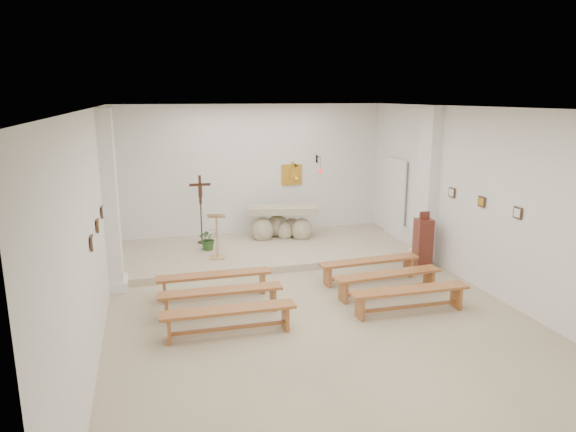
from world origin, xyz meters
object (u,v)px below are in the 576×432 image
object	(u,v)px
bench_left_third	(229,315)
crucifix_stand	(201,204)
donation_pedestal	(423,243)
bench_right_second	(388,279)
altar	(282,224)
bench_right_front	(369,265)
lectern	(217,235)
bench_left_second	(221,296)
bench_right_third	(410,295)
bench_left_front	(214,279)

from	to	relation	value
bench_left_third	crucifix_stand	bearing A→B (deg)	89.81
donation_pedestal	bench_right_second	distance (m)	1.97
altar	crucifix_stand	distance (m)	2.13
crucifix_stand	bench_right_front	bearing A→B (deg)	-45.18
altar	bench_right_second	xyz separation A→B (m)	(1.00, -3.97, -0.16)
lectern	donation_pedestal	world-z (taller)	donation_pedestal
lectern	bench_left_third	xyz separation A→B (m)	(-0.32, -3.54, -0.34)
altar	bench_left_second	world-z (taller)	altar
bench_left_second	bench_right_third	bearing A→B (deg)	-13.70
lectern	bench_right_third	world-z (taller)	lectern
altar	bench_right_third	xyz separation A→B (m)	(1.00, -4.82, -0.16)
crucifix_stand	bench_right_second	size ratio (longest dim) A/B	0.78
altar	bench_right_front	size ratio (longest dim) A/B	0.87
crucifix_stand	bench_right_second	bearing A→B (deg)	-51.76
donation_pedestal	bench_left_front	bearing A→B (deg)	-169.91
bench_right_front	bench_right_second	bearing A→B (deg)	-93.37
altar	donation_pedestal	distance (m)	3.65
crucifix_stand	bench_left_second	xyz separation A→B (m)	(-0.12, -4.04, -0.78)
donation_pedestal	bench_right_front	size ratio (longest dim) A/B	0.59
bench_left_front	bench_right_second	distance (m)	3.27
altar	bench_right_second	distance (m)	4.10
donation_pedestal	bench_left_second	size ratio (longest dim) A/B	0.59
altar	bench_right_front	distance (m)	3.29
crucifix_stand	lectern	bearing A→B (deg)	-80.40
bench_right_second	bench_right_third	distance (m)	0.84
altar	bench_right_second	bearing A→B (deg)	-62.62
bench_left_third	bench_right_front	bearing A→B (deg)	29.29
lectern	crucifix_stand	distance (m)	1.43
lectern	donation_pedestal	xyz separation A→B (m)	(4.31, -1.40, -0.12)
bench_left_front	donation_pedestal	bearing A→B (deg)	6.19
bench_right_third	bench_left_front	bearing A→B (deg)	153.18
bench_left_second	bench_left_third	world-z (taller)	same
crucifix_stand	bench_right_second	world-z (taller)	crucifix_stand
bench_right_front	bench_right_second	xyz separation A→B (m)	(-0.00, -0.84, 0.00)
lectern	bench_left_front	distance (m)	1.91
altar	bench_left_third	distance (m)	5.28
donation_pedestal	bench_right_second	world-z (taller)	donation_pedestal
bench_left_third	donation_pedestal	bearing A→B (deg)	25.99
bench_right_front	bench_right_third	size ratio (longest dim) A/B	1.00
bench_right_second	bench_left_second	bearing A→B (deg)	176.14
bench_left_front	bench_left_third	world-z (taller)	same
bench_left_second	crucifix_stand	bearing A→B (deg)	89.50
bench_right_front	bench_left_second	bearing A→B (deg)	-168.45
bench_right_third	donation_pedestal	bearing A→B (deg)	56.63
lectern	bench_left_front	xyz separation A→B (m)	(-0.32, -1.85, -0.34)
bench_right_second	donation_pedestal	bearing A→B (deg)	37.44
bench_right_third	bench_left_third	bearing A→B (deg)	-178.77
donation_pedestal	bench_left_third	xyz separation A→B (m)	(-4.63, -2.13, -0.22)
bench_left_front	bench_right_third	world-z (taller)	same
bench_left_front	bench_right_front	bearing A→B (deg)	0.61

